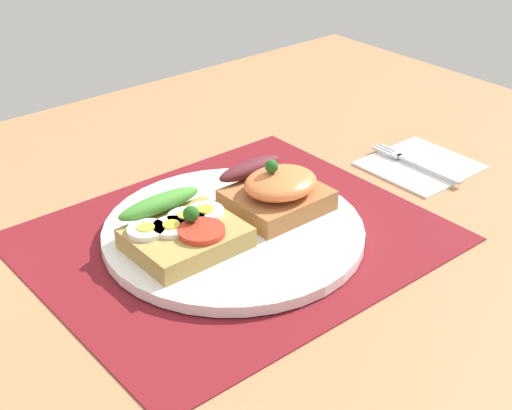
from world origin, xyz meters
TOP-DOWN VIEW (x-y plane):
  - ground_plane at (0.00, 0.00)cm, footprint 120.00×90.00cm
  - placemat at (0.00, 0.00)cm, footprint 39.78×33.61cm
  - plate at (0.00, 0.00)cm, footprint 26.80×26.80cm
  - sandwich_egg_tomato at (-5.84, 0.41)cm, footprint 10.67×10.19cm
  - sandwich_salmon at (5.86, 0.08)cm, footprint 9.83×10.02cm
  - napkin at (27.95, -1.60)cm, footprint 12.07×11.59cm
  - fork at (27.05, -1.22)cm, footprint 1.62×13.15cm

SIDE VIEW (x-z plane):
  - ground_plane at x=0.00cm, z-range -3.20..0.00cm
  - placemat at x=0.00cm, z-range 0.00..0.30cm
  - napkin at x=27.95cm, z-range 0.00..0.60cm
  - fork at x=27.05cm, z-range 0.60..0.92cm
  - plate at x=0.00cm, z-range 0.30..1.45cm
  - sandwich_egg_tomato at x=-5.84cm, z-range 0.85..5.12cm
  - sandwich_salmon at x=5.86cm, z-range 0.63..6.63cm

